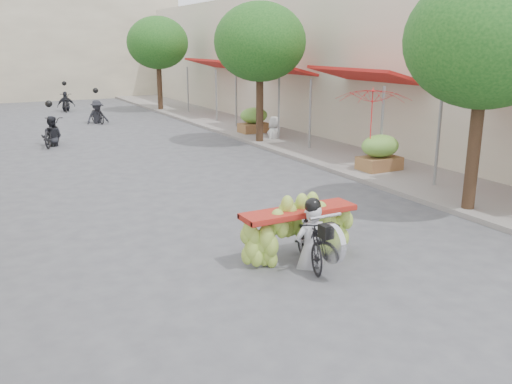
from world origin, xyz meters
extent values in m
plane|color=#4E4E52|center=(0.00, 0.00, 0.00)|extent=(120.00, 120.00, 0.00)
cube|color=gray|center=(7.00, 15.00, 0.06)|extent=(4.00, 60.00, 0.12)
cube|color=beige|center=(12.00, 14.00, 3.00)|extent=(8.00, 40.00, 6.00)
cylinder|color=slate|center=(6.30, 5.90, 1.27)|extent=(0.08, 0.08, 2.55)
cube|color=#B11C17|center=(7.12, 10.00, 2.75)|extent=(1.77, 4.20, 0.53)
cylinder|color=slate|center=(6.30, 8.10, 1.27)|extent=(0.08, 0.08, 2.55)
cylinder|color=slate|center=(6.30, 11.90, 1.27)|extent=(0.08, 0.08, 2.55)
cube|color=#B11C17|center=(7.12, 16.00, 2.75)|extent=(1.77, 4.20, 0.53)
cylinder|color=slate|center=(6.30, 14.10, 1.27)|extent=(0.08, 0.08, 2.55)
cylinder|color=slate|center=(6.30, 17.90, 1.27)|extent=(0.08, 0.08, 2.55)
cube|color=#B11C17|center=(7.12, 22.00, 2.75)|extent=(1.77, 4.20, 0.53)
cylinder|color=slate|center=(6.30, 20.10, 1.27)|extent=(0.08, 0.08, 2.55)
cylinder|color=slate|center=(6.30, 23.90, 1.27)|extent=(0.08, 0.08, 2.55)
cube|color=#BFB397|center=(0.00, 38.00, 3.50)|extent=(20.00, 6.00, 7.00)
cylinder|color=#3A2719|center=(5.40, 4.00, 1.60)|extent=(0.28, 0.28, 3.20)
ellipsoid|color=#22591A|center=(5.40, 4.00, 3.80)|extent=(3.40, 3.40, 2.90)
cylinder|color=#3A2719|center=(5.40, 14.00, 1.60)|extent=(0.28, 0.28, 3.20)
ellipsoid|color=#22591A|center=(5.40, 14.00, 3.80)|extent=(3.40, 3.40, 2.90)
cylinder|color=#3A2719|center=(5.40, 26.00, 1.60)|extent=(0.28, 0.28, 3.20)
ellipsoid|color=#22591A|center=(5.40, 26.00, 3.80)|extent=(3.40, 3.40, 2.90)
cube|color=brown|center=(6.20, 8.00, 0.37)|extent=(1.20, 0.80, 0.50)
ellipsoid|color=#6AA63E|center=(6.20, 8.00, 0.95)|extent=(1.20, 0.88, 0.66)
cube|color=brown|center=(6.20, 16.00, 0.37)|extent=(1.20, 0.80, 0.50)
ellipsoid|color=#6AA63E|center=(6.20, 16.00, 0.95)|extent=(1.20, 0.88, 0.66)
imported|color=black|center=(0.53, 3.15, 0.46)|extent=(0.89, 1.62, 0.92)
cylinder|color=silver|center=(0.53, 2.50, 0.62)|extent=(0.10, 0.66, 0.66)
cube|color=black|center=(0.53, 2.60, 0.80)|extent=(0.28, 0.22, 0.22)
cylinder|color=silver|center=(0.53, 2.70, 1.02)|extent=(0.60, 0.05, 0.05)
cube|color=maroon|center=(0.53, 3.50, 0.88)|extent=(2.13, 0.55, 0.10)
imported|color=silver|center=(0.53, 3.10, 1.13)|extent=(0.60, 0.44, 1.66)
sphere|color=black|center=(0.53, 3.07, 1.93)|extent=(0.28, 0.28, 0.28)
imported|color=red|center=(5.79, 7.95, 2.57)|extent=(2.74, 2.74, 1.94)
imported|color=silver|center=(6.29, 14.41, 0.96)|extent=(0.97, 0.84, 1.69)
imported|color=black|center=(-1.71, 17.35, 0.51)|extent=(1.30, 1.92, 1.01)
imported|color=#222329|center=(-1.71, 17.35, 1.12)|extent=(0.92, 0.74, 1.65)
sphere|color=black|center=(-1.71, 17.35, 1.58)|extent=(0.26, 0.26, 0.26)
imported|color=black|center=(1.12, 22.65, 0.48)|extent=(0.72, 1.67, 0.95)
imported|color=#222329|center=(1.12, 22.65, 1.12)|extent=(1.13, 0.72, 1.65)
sphere|color=black|center=(1.12, 22.65, 1.58)|extent=(0.26, 0.26, 0.26)
imported|color=black|center=(0.60, 28.45, 0.48)|extent=(0.98, 1.80, 0.96)
imported|color=#222329|center=(0.60, 28.45, 1.12)|extent=(1.06, 0.74, 1.65)
sphere|color=black|center=(0.60, 28.45, 1.58)|extent=(0.26, 0.26, 0.26)
camera|label=1|loc=(-4.37, -4.16, 3.71)|focal=38.00mm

